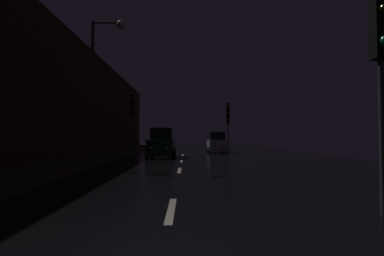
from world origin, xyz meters
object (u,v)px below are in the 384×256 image
(car_approaching_headlights, at_px, (162,144))
(car_parked_right_far, at_px, (217,143))
(traffic_light_far_right, at_px, (228,117))
(streetlamp_overhead, at_px, (101,70))
(traffic_light_near_right, at_px, (381,33))
(traffic_light_far_left, at_px, (132,111))

(car_approaching_headlights, xyz_separation_m, car_parked_right_far, (4.95, 6.99, -0.08))
(car_parked_right_far, bearing_deg, traffic_light_far_right, -162.62)
(streetlamp_overhead, relative_size, car_approaching_headlights, 1.66)
(traffic_light_near_right, relative_size, streetlamp_overhead, 0.68)
(car_parked_right_far, bearing_deg, car_approaching_headlights, 144.70)
(traffic_light_near_right, distance_m, car_parked_right_far, 23.83)
(traffic_light_far_right, height_order, traffic_light_far_left, traffic_light_far_left)
(traffic_light_near_right, height_order, car_approaching_headlights, traffic_light_near_right)
(traffic_light_near_right, distance_m, traffic_light_far_left, 20.26)
(traffic_light_near_right, bearing_deg, traffic_light_far_left, -149.53)
(streetlamp_overhead, bearing_deg, traffic_light_far_left, 91.46)
(car_approaching_headlights, bearing_deg, traffic_light_far_right, 127.69)
(traffic_light_far_left, xyz_separation_m, car_parked_right_far, (7.54, 5.24, -2.77))
(traffic_light_far_right, xyz_separation_m, traffic_light_near_right, (0.10, -21.11, 0.26))
(traffic_light_near_right, relative_size, traffic_light_far_left, 0.99)
(traffic_light_far_left, distance_m, car_approaching_headlights, 4.12)
(traffic_light_near_right, xyz_separation_m, streetlamp_overhead, (-8.19, 8.74, 1.21))
(streetlamp_overhead, bearing_deg, car_approaching_headlights, 73.53)
(traffic_light_far_left, height_order, car_approaching_headlights, traffic_light_far_left)
(streetlamp_overhead, bearing_deg, traffic_light_near_right, -46.88)
(car_approaching_headlights, bearing_deg, traffic_light_near_right, 19.32)
(streetlamp_overhead, bearing_deg, car_parked_right_far, 63.95)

